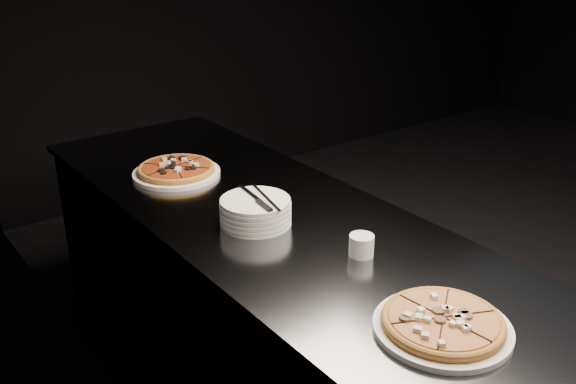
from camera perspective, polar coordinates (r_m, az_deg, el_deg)
wall_left at (r=1.67m, az=-10.19°, el=8.70°), size 0.02×5.00×2.80m
counter at (r=2.26m, az=0.13°, el=-13.43°), size 0.74×2.44×0.92m
pizza_mushroom at (r=1.56m, az=13.59°, el=-11.29°), size 0.38×0.38×0.04m
pizza_tomato at (r=2.43m, az=-9.89°, el=1.93°), size 0.34×0.34×0.04m
plate_stack at (r=2.01m, az=-2.91°, el=-1.74°), size 0.22×0.22×0.08m
cutlery at (r=1.98m, az=-2.45°, el=-0.68°), size 0.11×0.23×0.01m
ramekin at (r=1.84m, az=6.55°, el=-4.68°), size 0.07×0.07×0.06m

